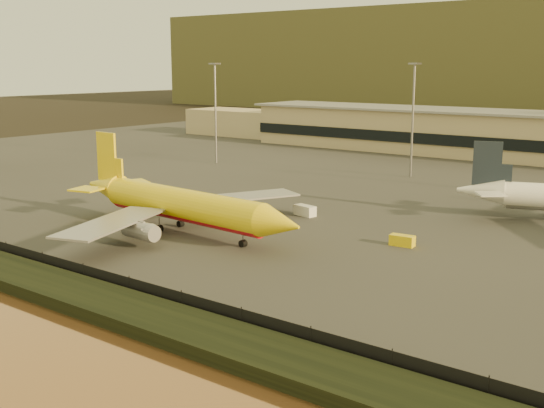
# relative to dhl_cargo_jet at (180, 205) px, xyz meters

# --- Properties ---
(ground) EXTENTS (900.00, 900.00, 0.00)m
(ground) POSITION_rel_dhl_cargo_jet_xyz_m (14.57, -11.49, -4.37)
(ground) COLOR black
(ground) RESTS_ON ground
(embankment) EXTENTS (320.00, 7.00, 1.40)m
(embankment) POSITION_rel_dhl_cargo_jet_xyz_m (14.57, -28.49, -3.67)
(embankment) COLOR black
(embankment) RESTS_ON ground
(tarmac) EXTENTS (320.00, 220.00, 0.20)m
(tarmac) POSITION_rel_dhl_cargo_jet_xyz_m (14.57, 83.51, -4.27)
(tarmac) COLOR #2D2D2D
(tarmac) RESTS_ON ground
(perimeter_fence) EXTENTS (300.00, 0.05, 2.20)m
(perimeter_fence) POSITION_rel_dhl_cargo_jet_xyz_m (14.57, -24.49, -3.07)
(perimeter_fence) COLOR black
(perimeter_fence) RESTS_ON tarmac
(terminal_building) EXTENTS (202.00, 25.00, 12.60)m
(terminal_building) POSITION_rel_dhl_cargo_jet_xyz_m (0.04, 114.06, 1.87)
(terminal_building) COLOR tan
(terminal_building) RESTS_ON tarmac
(apron_light_masts) EXTENTS (152.20, 12.20, 25.40)m
(apron_light_masts) POSITION_rel_dhl_cargo_jet_xyz_m (29.57, 63.51, 11.33)
(apron_light_masts) COLOR slate
(apron_light_masts) RESTS_ON tarmac
(dhl_cargo_jet) EXTENTS (46.81, 45.74, 13.98)m
(dhl_cargo_jet) POSITION_rel_dhl_cargo_jet_xyz_m (0.00, 0.00, 0.00)
(dhl_cargo_jet) COLOR yellow
(dhl_cargo_jet) RESTS_ON tarmac
(gse_vehicle_yellow) EXTENTS (3.54, 1.82, 1.54)m
(gse_vehicle_yellow) POSITION_rel_dhl_cargo_jet_xyz_m (30.51, 13.10, -3.40)
(gse_vehicle_yellow) COLOR yellow
(gse_vehicle_yellow) RESTS_ON tarmac
(gse_vehicle_white) EXTENTS (4.14, 2.51, 1.74)m
(gse_vehicle_white) POSITION_rel_dhl_cargo_jet_xyz_m (8.50, 20.93, -3.31)
(gse_vehicle_white) COLOR white
(gse_vehicle_white) RESTS_ON tarmac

